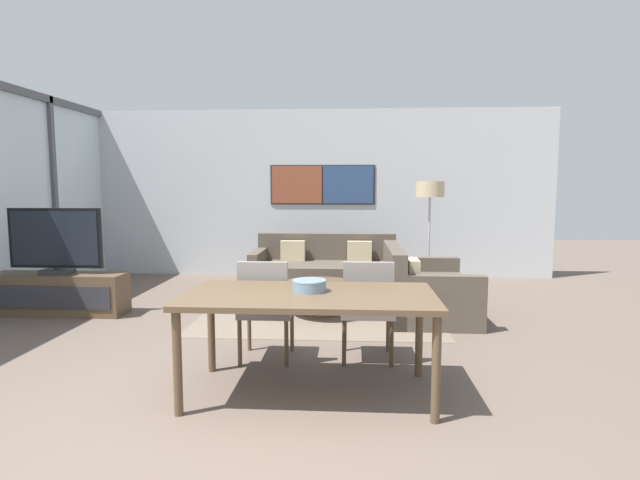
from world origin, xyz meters
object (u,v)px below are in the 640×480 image
object	(u,v)px
dining_table	(310,303)
tv_console	(58,294)
television	(55,241)
coffee_table	(320,291)
sofa_main	(325,273)
dining_chair_centre	(368,304)
floor_lamp	(430,196)
fruit_bowl	(309,285)
sofa_side	(421,293)
dining_chair_left	(265,304)

from	to	relation	value
dining_table	tv_console	bearing A→B (deg)	146.42
television	coffee_table	bearing A→B (deg)	3.45
tv_console	sofa_main	size ratio (longest dim) A/B	0.77
dining_chair_centre	sofa_main	bearing A→B (deg)	99.95
coffee_table	floor_lamp	world-z (taller)	floor_lamp
sofa_main	fruit_bowl	bearing A→B (deg)	-88.99
tv_console	dining_chair_centre	distance (m)	3.91
sofa_side	floor_lamp	xyz separation A→B (m)	(0.27, 1.25, 1.11)
floor_lamp	dining_chair_centre	bearing A→B (deg)	-108.46
coffee_table	sofa_main	bearing A→B (deg)	90.00
sofa_side	fruit_bowl	world-z (taller)	fruit_bowl
dining_chair_centre	fruit_bowl	xyz separation A→B (m)	(-0.45, -0.64, 0.29)
television	dining_chair_centre	size ratio (longest dim) A/B	1.25
fruit_bowl	sofa_side	bearing A→B (deg)	63.19
dining_table	sofa_main	bearing A→B (deg)	91.13
television	sofa_main	xyz separation A→B (m)	(3.12, 1.52, -0.61)
television	coffee_table	xyz separation A→B (m)	(3.12, 0.19, -0.60)
fruit_bowl	dining_table	bearing A→B (deg)	-82.72
sofa_main	dining_chair_left	xyz separation A→B (m)	(-0.37, -2.98, 0.24)
dining_table	fruit_bowl	world-z (taller)	fruit_bowl
coffee_table	dining_chair_centre	world-z (taller)	dining_chair_centre
dining_chair_left	fruit_bowl	size ratio (longest dim) A/B	3.52
tv_console	dining_chair_left	world-z (taller)	dining_chair_left
fruit_bowl	dining_chair_centre	bearing A→B (deg)	54.69
dining_table	dining_chair_left	distance (m)	0.82
tv_console	dining_chair_centre	world-z (taller)	dining_chair_centre
sofa_side	dining_chair_left	size ratio (longest dim) A/B	1.64
sofa_main	dining_chair_centre	distance (m)	2.99
sofa_main	coffee_table	size ratio (longest dim) A/B	2.15
sofa_main	television	bearing A→B (deg)	-153.98
coffee_table	floor_lamp	distance (m)	2.24
sofa_side	fruit_bowl	size ratio (longest dim) A/B	5.78
tv_console	fruit_bowl	world-z (taller)	fruit_bowl
coffee_table	dining_chair_left	size ratio (longest dim) A/B	1.08
television	coffee_table	distance (m)	3.18
television	dining_chair_centre	distance (m)	3.92
coffee_table	fruit_bowl	distance (m)	2.30
television	fruit_bowl	distance (m)	3.79
dining_chair_left	fruit_bowl	distance (m)	0.79
dining_chair_centre	floor_lamp	distance (m)	3.15
dining_table	television	bearing A→B (deg)	146.41
sofa_side	dining_table	distance (m)	2.62
tv_console	television	bearing A→B (deg)	90.00
fruit_bowl	television	bearing A→B (deg)	147.22
dining_chair_left	floor_lamp	bearing A→B (deg)	57.69
coffee_table	dining_chair_centre	xyz separation A→B (m)	(0.52, -1.60, 0.23)
television	sofa_main	distance (m)	3.53
television	sofa_main	bearing A→B (deg)	26.02
dining_chair_left	coffee_table	bearing A→B (deg)	77.29
sofa_side	dining_chair_centre	distance (m)	1.77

